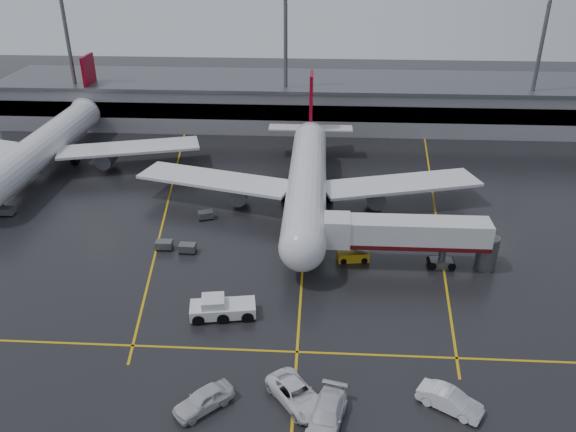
{
  "coord_description": "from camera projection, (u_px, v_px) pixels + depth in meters",
  "views": [
    {
      "loc": [
        1.6,
        -63.84,
        35.35
      ],
      "look_at": [
        -2.0,
        -2.0,
        4.0
      ],
      "focal_mm": 35.86,
      "sensor_mm": 36.0,
      "label": 1
    }
  ],
  "objects": [
    {
      "name": "main_airliner",
      "position": [
        307.0,
        177.0,
        79.65
      ],
      "size": [
        48.8,
        45.6,
        14.1
      ],
      "color": "silver",
      "rests_on": "ground"
    },
    {
      "name": "jet_bridge",
      "position": [
        408.0,
        236.0,
        65.17
      ],
      "size": [
        19.9,
        3.4,
        6.05
      ],
      "color": "silver",
      "rests_on": "ground"
    },
    {
      "name": "baggage_cart_e",
      "position": [
        7.0,
        211.0,
        78.3
      ],
      "size": [
        2.04,
        1.37,
        1.12
      ],
      "color": "#595B60",
      "rests_on": "ground"
    },
    {
      "name": "second_airliner",
      "position": [
        49.0,
        142.0,
        92.51
      ],
      "size": [
        48.8,
        45.6,
        14.1
      ],
      "color": "silver",
      "rests_on": "ground"
    },
    {
      "name": "pushback_tractor",
      "position": [
        221.0,
        308.0,
        57.83
      ],
      "size": [
        6.88,
        3.73,
        2.34
      ],
      "color": "silver",
      "rests_on": "ground"
    },
    {
      "name": "baggage_cart_b",
      "position": [
        164.0,
        245.0,
        70.01
      ],
      "size": [
        2.03,
        1.35,
        1.12
      ],
      "color": "#595B60",
      "rests_on": "ground"
    },
    {
      "name": "light_mast_right",
      "position": [
        539.0,
        58.0,
        101.71
      ],
      "size": [
        3.0,
        1.2,
        25.45
      ],
      "color": "#595B60",
      "rests_on": "ground"
    },
    {
      "name": "light_mast_mid",
      "position": [
        286.0,
        55.0,
        104.04
      ],
      "size": [
        3.0,
        1.2,
        25.45
      ],
      "color": "#595B60",
      "rests_on": "ground"
    },
    {
      "name": "service_van_b",
      "position": [
        327.0,
        416.0,
        45.23
      ],
      "size": [
        3.85,
        6.58,
        1.79
      ],
      "primitive_type": "imported",
      "rotation": [
        0.0,
        0.0,
        -0.23
      ],
      "color": "silver",
      "rests_on": "ground"
    },
    {
      "name": "baggage_cart_a",
      "position": [
        187.0,
        248.0,
        69.33
      ],
      "size": [
        2.05,
        1.38,
        1.12
      ],
      "color": "#595B60",
      "rests_on": "ground"
    },
    {
      "name": "apron_line_right",
      "position": [
        435.0,
        207.0,
        80.88
      ],
      "size": [
        7.57,
        69.64,
        0.02
      ],
      "primitive_type": "cube",
      "rotation": [
        0.0,
        0.0,
        -0.1
      ],
      "color": "gold",
      "rests_on": "ground"
    },
    {
      "name": "apron_line_centre",
      "position": [
        305.0,
        237.0,
        72.9
      ],
      "size": [
        0.25,
        90.0,
        0.02
      ],
      "primitive_type": "cube",
      "color": "gold",
      "rests_on": "ground"
    },
    {
      "name": "belt_loader",
      "position": [
        353.0,
        256.0,
        67.71
      ],
      "size": [
        3.88,
        2.18,
        2.34
      ],
      "color": "gold",
      "rests_on": "ground"
    },
    {
      "name": "service_van_d",
      "position": [
        204.0,
        400.0,
        46.76
      ],
      "size": [
        5.18,
        5.09,
        1.76
      ],
      "primitive_type": "imported",
      "rotation": [
        0.0,
        0.0,
        -0.81
      ],
      "color": "silver",
      "rests_on": "ground"
    },
    {
      "name": "apron_line_left",
      "position": [
        168.0,
        200.0,
        82.85
      ],
      "size": [
        9.99,
        69.35,
        0.02
      ],
      "primitive_type": "cube",
      "rotation": [
        0.0,
        0.0,
        0.14
      ],
      "color": "gold",
      "rests_on": "ground"
    },
    {
      "name": "apron_line_stop",
      "position": [
        297.0,
        352.0,
        53.31
      ],
      "size": [
        60.0,
        0.25,
        0.02
      ],
      "primitive_type": "cube",
      "color": "gold",
      "rests_on": "ground"
    },
    {
      "name": "terminal",
      "position": [
        313.0,
        101.0,
        113.65
      ],
      "size": [
        122.0,
        19.0,
        8.6
      ],
      "color": "gray",
      "rests_on": "ground"
    },
    {
      "name": "baggage_cart_c",
      "position": [
        206.0,
        215.0,
        77.27
      ],
      "size": [
        2.32,
        1.9,
        1.12
      ],
      "color": "#595B60",
      "rests_on": "ground"
    },
    {
      "name": "service_van_c",
      "position": [
        450.0,
        400.0,
        46.71
      ],
      "size": [
        5.47,
        4.39,
        1.75
      ],
      "primitive_type": "imported",
      "rotation": [
        0.0,
        0.0,
        1.01
      ],
      "color": "white",
      "rests_on": "ground"
    },
    {
      "name": "light_mast_left",
      "position": [
        70.0,
        52.0,
        106.12
      ],
      "size": [
        3.0,
        1.2,
        25.45
      ],
      "color": "#595B60",
      "rests_on": "ground"
    },
    {
      "name": "ground",
      "position": [
        305.0,
        237.0,
        72.91
      ],
      "size": [
        220.0,
        220.0,
        0.0
      ],
      "primitive_type": "plane",
      "color": "black",
      "rests_on": "ground"
    },
    {
      "name": "service_van_a",
      "position": [
        297.0,
        394.0,
        47.33
      ],
      "size": [
        5.94,
        6.61,
        1.7
      ],
      "primitive_type": "imported",
      "rotation": [
        0.0,
        0.0,
        0.64
      ],
      "color": "white",
      "rests_on": "ground"
    }
  ]
}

